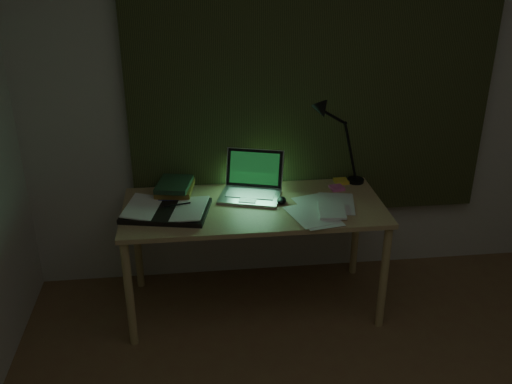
% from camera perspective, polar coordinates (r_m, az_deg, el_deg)
% --- Properties ---
extents(wall_back, '(3.50, 0.00, 2.50)m').
position_cam_1_polar(wall_back, '(3.51, 5.54, 10.30)').
color(wall_back, beige).
rests_on(wall_back, ground).
extents(curtain, '(2.20, 0.06, 2.00)m').
position_cam_1_polar(curtain, '(3.43, 5.82, 13.38)').
color(curtain, '#2A3018').
rests_on(curtain, wall_back).
extents(desk, '(1.49, 0.65, 0.68)m').
position_cam_1_polar(desk, '(3.43, -0.23, -6.48)').
color(desk, tan).
rests_on(desk, floor).
extents(laptop, '(0.44, 0.47, 0.25)m').
position_cam_1_polar(laptop, '(3.30, -0.62, 1.35)').
color(laptop, silver).
rests_on(laptop, desk).
extents(open_textbook, '(0.52, 0.42, 0.04)m').
position_cam_1_polar(open_textbook, '(3.21, -8.97, -1.76)').
color(open_textbook, white).
rests_on(open_textbook, desk).
extents(book_stack, '(0.23, 0.27, 0.10)m').
position_cam_1_polar(book_stack, '(3.40, -8.09, 0.37)').
color(book_stack, white).
rests_on(book_stack, desk).
extents(loose_papers, '(0.42, 0.44, 0.02)m').
position_cam_1_polar(loose_papers, '(3.21, 6.67, -1.80)').
color(loose_papers, silver).
rests_on(loose_papers, desk).
extents(mouse, '(0.07, 0.10, 0.03)m').
position_cam_1_polar(mouse, '(3.29, 2.58, -0.85)').
color(mouse, black).
rests_on(mouse, desk).
extents(sticky_yellow, '(0.09, 0.09, 0.02)m').
position_cam_1_polar(sticky_yellow, '(3.60, 8.51, 1.08)').
color(sticky_yellow, yellow).
rests_on(sticky_yellow, desk).
extents(sticky_pink, '(0.09, 0.09, 0.02)m').
position_cam_1_polar(sticky_pink, '(3.50, 8.09, 0.41)').
color(sticky_pink, '#EC5BAA').
rests_on(sticky_pink, desk).
extents(desk_lamp, '(0.40, 0.32, 0.56)m').
position_cam_1_polar(desk_lamp, '(3.52, 10.24, 5.20)').
color(desk_lamp, black).
rests_on(desk_lamp, desk).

